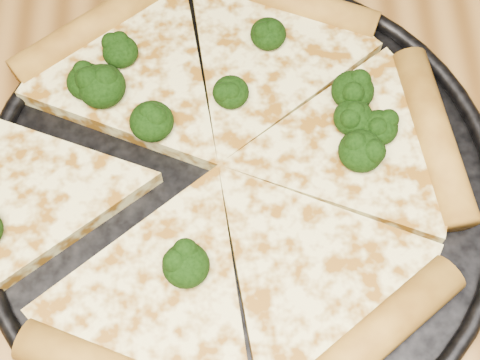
{
  "coord_description": "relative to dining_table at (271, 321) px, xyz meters",
  "views": [
    {
      "loc": [
        -0.03,
        -0.15,
        1.23
      ],
      "look_at": [
        -0.02,
        0.08,
        0.77
      ],
      "focal_mm": 53.13,
      "sensor_mm": 36.0,
      "label": 1
    }
  ],
  "objects": [
    {
      "name": "dining_table",
      "position": [
        0.0,
        0.0,
        0.0
      ],
      "size": [
        1.2,
        0.9,
        0.75
      ],
      "color": "brown",
      "rests_on": "ground"
    },
    {
      "name": "pizza_pan",
      "position": [
        -0.02,
        0.08,
        0.1
      ],
      "size": [
        0.39,
        0.39,
        0.02
      ],
      "color": "black",
      "rests_on": "dining_table"
    },
    {
      "name": "pizza",
      "position": [
        -0.05,
        0.09,
        0.11
      ],
      "size": [
        0.41,
        0.38,
        0.03
      ],
      "rotation": [
        0.0,
        0.0,
        -0.39
      ],
      "color": "#DCD487",
      "rests_on": "pizza_pan"
    },
    {
      "name": "broccoli_florets",
      "position": [
        -0.04,
        0.12,
        0.12
      ],
      "size": [
        0.31,
        0.22,
        0.03
      ],
      "color": "black",
      "rests_on": "pizza"
    }
  ]
}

